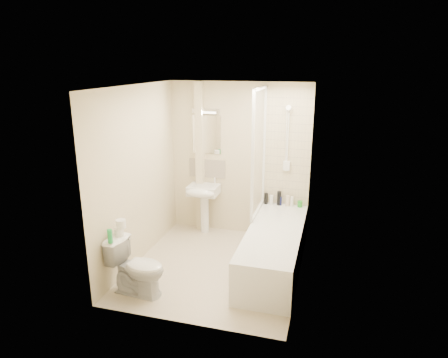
# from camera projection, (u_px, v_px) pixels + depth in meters

# --- Properties ---
(floor) EXTENTS (2.50, 2.50, 0.00)m
(floor) POSITION_uv_depth(u_px,v_px,m) (216.00, 267.00, 5.42)
(floor) COLOR beige
(floor) RESTS_ON ground
(wall_back) EXTENTS (2.20, 0.02, 2.40)m
(wall_back) POSITION_uv_depth(u_px,v_px,m) (239.00, 160.00, 6.23)
(wall_back) COLOR beige
(wall_back) RESTS_ON ground
(wall_left) EXTENTS (0.02, 2.50, 2.40)m
(wall_left) POSITION_uv_depth(u_px,v_px,m) (138.00, 176.00, 5.36)
(wall_left) COLOR beige
(wall_left) RESTS_ON ground
(wall_right) EXTENTS (0.02, 2.50, 2.40)m
(wall_right) POSITION_uv_depth(u_px,v_px,m) (303.00, 190.00, 4.79)
(wall_right) COLOR beige
(wall_right) RESTS_ON ground
(ceiling) EXTENTS (2.20, 2.50, 0.02)m
(ceiling) POSITION_uv_depth(u_px,v_px,m) (215.00, 86.00, 4.73)
(ceiling) COLOR white
(ceiling) RESTS_ON wall_back
(tile_back) EXTENTS (0.70, 0.01, 1.75)m
(tile_back) POSITION_uv_depth(u_px,v_px,m) (288.00, 149.00, 5.96)
(tile_back) COLOR beige
(tile_back) RESTS_ON wall_back
(tile_right) EXTENTS (0.01, 2.10, 1.75)m
(tile_right) POSITION_uv_depth(u_px,v_px,m) (305.00, 167.00, 4.91)
(tile_right) COLOR beige
(tile_right) RESTS_ON wall_right
(pipe_boxing) EXTENTS (0.12, 0.12, 2.40)m
(pipe_boxing) POSITION_uv_depth(u_px,v_px,m) (200.00, 158.00, 6.33)
(pipe_boxing) COLOR beige
(pipe_boxing) RESTS_ON ground
(splashback) EXTENTS (0.60, 0.02, 0.30)m
(splashback) POSITION_uv_depth(u_px,v_px,m) (207.00, 168.00, 6.40)
(splashback) COLOR beige
(splashback) RESTS_ON wall_back
(mirror) EXTENTS (0.46, 0.01, 0.60)m
(mirror) POSITION_uv_depth(u_px,v_px,m) (207.00, 134.00, 6.24)
(mirror) COLOR white
(mirror) RESTS_ON wall_back
(strip_light) EXTENTS (0.42, 0.07, 0.07)m
(strip_light) POSITION_uv_depth(u_px,v_px,m) (206.00, 111.00, 6.12)
(strip_light) COLOR silver
(strip_light) RESTS_ON wall_back
(bathtub) EXTENTS (0.70, 2.10, 0.55)m
(bathtub) POSITION_uv_depth(u_px,v_px,m) (274.00, 248.00, 5.32)
(bathtub) COLOR white
(bathtub) RESTS_ON ground
(shower_screen) EXTENTS (0.04, 0.92, 1.80)m
(shower_screen) POSITION_uv_depth(u_px,v_px,m) (259.00, 152.00, 5.64)
(shower_screen) COLOR white
(shower_screen) RESTS_ON bathtub
(shower_fixture) EXTENTS (0.10, 0.16, 0.99)m
(shower_fixture) POSITION_uv_depth(u_px,v_px,m) (287.00, 141.00, 5.89)
(shower_fixture) COLOR white
(shower_fixture) RESTS_ON wall_back
(pedestal_sink) EXTENTS (0.47, 0.45, 0.91)m
(pedestal_sink) POSITION_uv_depth(u_px,v_px,m) (203.00, 196.00, 6.30)
(pedestal_sink) COLOR white
(pedestal_sink) RESTS_ON ground
(bottle_black_a) EXTENTS (0.06, 0.06, 0.17)m
(bottle_black_a) POSITION_uv_depth(u_px,v_px,m) (266.00, 199.00, 6.19)
(bottle_black_a) COLOR black
(bottle_black_a) RESTS_ON bathtub
(bottle_white_a) EXTENTS (0.06, 0.06, 0.15)m
(bottle_white_a) POSITION_uv_depth(u_px,v_px,m) (271.00, 200.00, 6.17)
(bottle_white_a) COLOR white
(bottle_white_a) RESTS_ON bathtub
(bottle_black_b) EXTENTS (0.06, 0.06, 0.22)m
(bottle_black_b) POSITION_uv_depth(u_px,v_px,m) (279.00, 198.00, 6.13)
(bottle_black_b) COLOR black
(bottle_black_b) RESTS_ON bathtub
(bottle_blue) EXTENTS (0.05, 0.05, 0.14)m
(bottle_blue) POSITION_uv_depth(u_px,v_px,m) (280.00, 201.00, 6.13)
(bottle_blue) COLOR #131953
(bottle_blue) RESTS_ON bathtub
(bottle_cream) EXTENTS (0.07, 0.07, 0.17)m
(bottle_cream) POSITION_uv_depth(u_px,v_px,m) (288.00, 201.00, 6.10)
(bottle_cream) COLOR beige
(bottle_cream) RESTS_ON bathtub
(bottle_white_b) EXTENTS (0.05, 0.05, 0.15)m
(bottle_white_b) POSITION_uv_depth(u_px,v_px,m) (292.00, 201.00, 6.09)
(bottle_white_b) COLOR white
(bottle_white_b) RESTS_ON bathtub
(bottle_green) EXTENTS (0.07, 0.07, 0.09)m
(bottle_green) POSITION_uv_depth(u_px,v_px,m) (300.00, 204.00, 6.06)
(bottle_green) COLOR green
(bottle_green) RESTS_ON bathtub
(toilet) EXTENTS (0.50, 0.74, 0.69)m
(toilet) POSITION_uv_depth(u_px,v_px,m) (137.00, 267.00, 4.72)
(toilet) COLOR white
(toilet) RESTS_ON ground
(toilet_roll_lower) EXTENTS (0.11, 0.11, 0.09)m
(toilet_roll_lower) POSITION_uv_depth(u_px,v_px,m) (119.00, 232.00, 4.73)
(toilet_roll_lower) COLOR white
(toilet_roll_lower) RESTS_ON toilet
(toilet_roll_upper) EXTENTS (0.12, 0.12, 0.10)m
(toilet_roll_upper) POSITION_uv_depth(u_px,v_px,m) (121.00, 224.00, 4.72)
(toilet_roll_upper) COLOR white
(toilet_roll_upper) RESTS_ON toilet_roll_lower
(green_bottle) EXTENTS (0.06, 0.06, 0.16)m
(green_bottle) POSITION_uv_depth(u_px,v_px,m) (110.00, 236.00, 4.53)
(green_bottle) COLOR green
(green_bottle) RESTS_ON toilet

